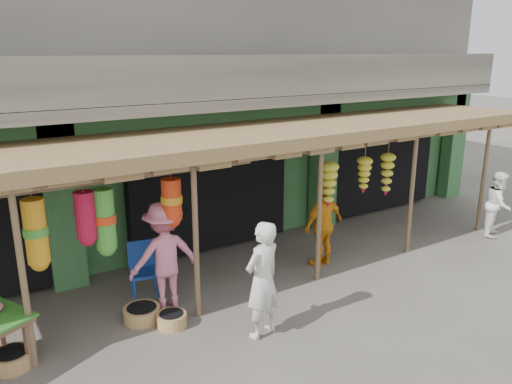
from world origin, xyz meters
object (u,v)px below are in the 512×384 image
blue_chair (143,266)px  person_shopper (165,255)px  person_front (263,280)px  person_vendor (323,224)px  person_right (499,204)px

blue_chair → person_shopper: bearing=-61.1°
blue_chair → person_shopper: size_ratio=0.54×
person_front → blue_chair: bearing=-78.8°
person_vendor → person_shopper: size_ratio=0.93×
person_shopper → person_vendor: bearing=-176.4°
person_right → person_shopper: 7.87m
person_right → person_shopper: person_shopper is taller
blue_chair → person_right: bearing=0.4°
person_shopper → person_front: bearing=123.8°
blue_chair → person_vendor: bearing=0.6°
blue_chair → person_vendor: size_ratio=0.58×
blue_chair → person_front: 2.46m
person_front → person_vendor: person_front is taller
person_front → person_right: size_ratio=1.19×
blue_chair → person_shopper: (0.18, -0.58, 0.37)m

